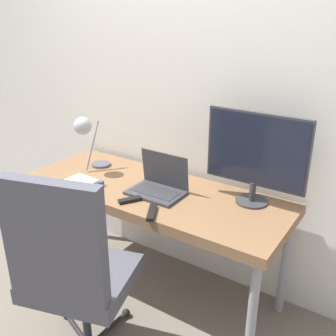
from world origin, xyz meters
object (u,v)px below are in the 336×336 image
at_px(office_chair, 71,267).
at_px(book_stack, 82,184).
at_px(laptop, 159,185).
at_px(desk_lamp, 86,133).
at_px(monitor, 256,154).

xyz_separation_m(office_chair, book_stack, (-0.41, 0.50, 0.14)).
relative_size(laptop, desk_lamp, 0.85).
xyz_separation_m(laptop, desk_lamp, (-0.58, 0.01, 0.22)).
relative_size(monitor, office_chair, 0.52).
distance_m(laptop, monitor, 0.60).
bearing_deg(monitor, desk_lamp, -170.52).
bearing_deg(monitor, office_chair, -120.93).
height_order(office_chair, book_stack, office_chair).
bearing_deg(office_chair, desk_lamp, 128.11).
distance_m(monitor, book_stack, 1.06).
relative_size(monitor, desk_lamp, 1.51).
xyz_separation_m(laptop, monitor, (0.51, 0.19, 0.24)).
bearing_deg(book_stack, office_chair, -50.75).
bearing_deg(monitor, laptop, -159.50).
xyz_separation_m(desk_lamp, book_stack, (0.15, -0.21, -0.25)).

